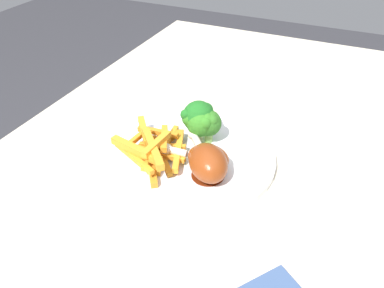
{
  "coord_description": "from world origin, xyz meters",
  "views": [
    {
      "loc": [
        0.48,
        0.2,
        1.14
      ],
      "look_at": [
        0.01,
        -0.01,
        0.76
      ],
      "focal_mm": 36.11,
      "sensor_mm": 36.0,
      "label": 1
    }
  ],
  "objects": [
    {
      "name": "dining_table",
      "position": [
        0.0,
        0.0,
        0.63
      ],
      "size": [
        1.25,
        0.7,
        0.73
      ],
      "color": "beige",
      "rests_on": "ground_plane"
    },
    {
      "name": "dinner_plate",
      "position": [
        0.01,
        -0.01,
        0.74
      ],
      "size": [
        0.28,
        0.28,
        0.01
      ],
      "primitive_type": "cylinder",
      "color": "white",
      "rests_on": "dining_table"
    },
    {
      "name": "broccoli_floret_front",
      "position": [
        -0.03,
        -0.0,
        0.78
      ],
      "size": [
        0.05,
        0.05,
        0.06
      ],
      "color": "#86B858",
      "rests_on": "dinner_plate"
    },
    {
      "name": "broccoli_floret_middle",
      "position": [
        -0.02,
        -0.01,
        0.78
      ],
      "size": [
        0.05,
        0.06,
        0.06
      ],
      "color": "#7E9F60",
      "rests_on": "dinner_plate"
    },
    {
      "name": "broccoli_floret_back",
      "position": [
        -0.04,
        -0.02,
        0.79
      ],
      "size": [
        0.06,
        0.06,
        0.07
      ],
      "color": "#7FA549",
      "rests_on": "dinner_plate"
    },
    {
      "name": "carrot_fries_pile",
      "position": [
        0.05,
        -0.06,
        0.76
      ],
      "size": [
        0.15,
        0.12,
        0.04
      ],
      "color": "orange",
      "rests_on": "dinner_plate"
    },
    {
      "name": "chicken_drumstick_near",
      "position": [
        0.05,
        0.03,
        0.77
      ],
      "size": [
        0.12,
        0.11,
        0.05
      ],
      "color": "#5F210C",
      "rests_on": "dinner_plate"
    },
    {
      "name": "chicken_drumstick_far",
      "position": [
        0.04,
        0.02,
        0.77
      ],
      "size": [
        0.05,
        0.12,
        0.04
      ],
      "color": "#62210A",
      "rests_on": "dinner_plate"
    },
    {
      "name": "fork",
      "position": [
        -0.29,
        -0.1,
        0.74
      ],
      "size": [
        0.16,
        0.13,
        0.0
      ],
      "primitive_type": "cube",
      "rotation": [
        0.0,
        0.0,
        0.66
      ],
      "color": "silver",
      "rests_on": "dining_table"
    }
  ]
}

